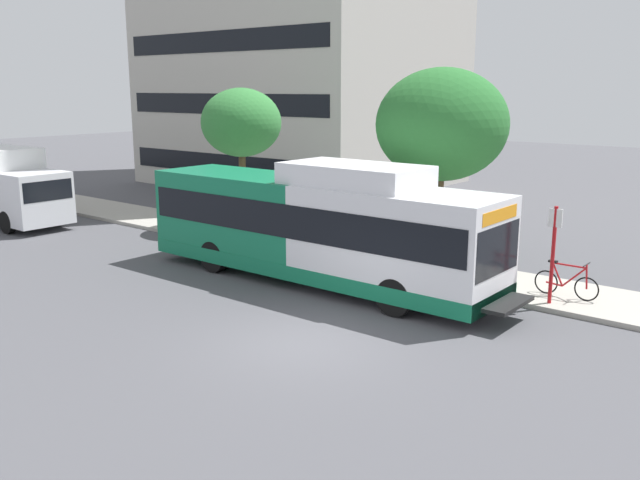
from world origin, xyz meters
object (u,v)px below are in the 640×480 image
(transit_bus, at_px, (317,227))
(street_tree_mid_block, at_px, (241,123))
(bicycle_parked, at_px, (566,282))
(box_truck_background, at_px, (3,183))
(bus_stop_sign_pole, at_px, (553,248))
(street_tree_near_stop, at_px, (442,125))

(transit_bus, relative_size, street_tree_mid_block, 2.19)
(bicycle_parked, bearing_deg, transit_bus, 113.05)
(transit_bus, relative_size, box_truck_background, 1.75)
(bus_stop_sign_pole, bearing_deg, box_truck_background, 98.36)
(transit_bus, height_order, street_tree_near_stop, street_tree_near_stop)
(bus_stop_sign_pole, distance_m, box_truck_background, 22.84)
(transit_bus, xyz_separation_m, street_tree_mid_block, (4.22, 7.35, 2.63))
(bicycle_parked, height_order, box_truck_background, box_truck_background)
(street_tree_near_stop, height_order, box_truck_background, street_tree_near_stop)
(transit_bus, relative_size, bus_stop_sign_pole, 4.71)
(bicycle_parked, relative_size, street_tree_mid_block, 0.32)
(box_truck_background, bearing_deg, street_tree_mid_block, -58.01)
(transit_bus, distance_m, box_truck_background, 16.30)
(transit_bus, height_order, box_truck_background, transit_bus)
(bicycle_parked, bearing_deg, street_tree_near_stop, 76.97)
(transit_bus, relative_size, bicycle_parked, 6.96)
(transit_bus, distance_m, street_tree_near_stop, 5.16)
(bus_stop_sign_pole, distance_m, bicycle_parked, 1.35)
(bus_stop_sign_pole, distance_m, street_tree_mid_block, 14.14)
(bus_stop_sign_pole, relative_size, box_truck_background, 0.37)
(transit_bus, xyz_separation_m, bicycle_parked, (2.77, -6.50, -1.14))
(bicycle_parked, bearing_deg, bus_stop_sign_pole, 169.30)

